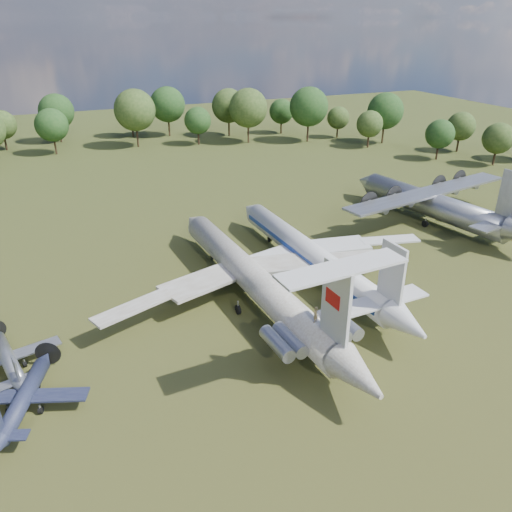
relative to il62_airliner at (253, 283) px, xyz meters
name	(u,v)px	position (x,y,z in m)	size (l,w,h in m)	color
ground	(217,300)	(-4.03, 1.85, -2.43)	(300.00, 300.00, 0.00)	#203C14
il62_airliner	(253,283)	(0.00, 0.00, 0.00)	(38.18, 49.64, 4.87)	silver
tu104_jet	(310,259)	(9.77, 3.63, -0.14)	(34.40, 45.86, 4.59)	silver
an12_transport	(432,208)	(37.67, 12.53, 0.15)	(35.14, 39.28, 5.17)	#9DA0A4
small_prop_west	(24,402)	(-25.70, -9.87, -1.36)	(10.79, 14.71, 2.16)	black
small_prop_northwest	(9,362)	(-27.13, -3.11, -1.41)	(10.21, 13.92, 2.04)	gray
person_on_il62	(316,314)	(0.92, -13.60, 3.29)	(0.62, 0.41, 1.71)	olive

